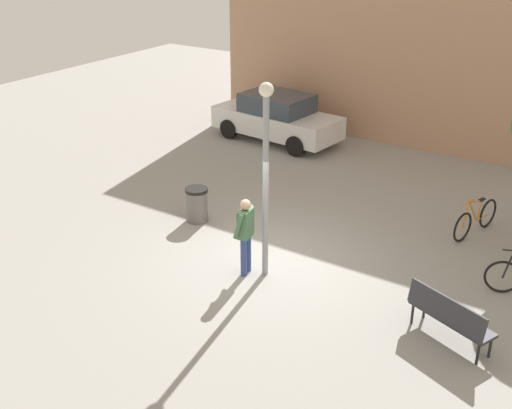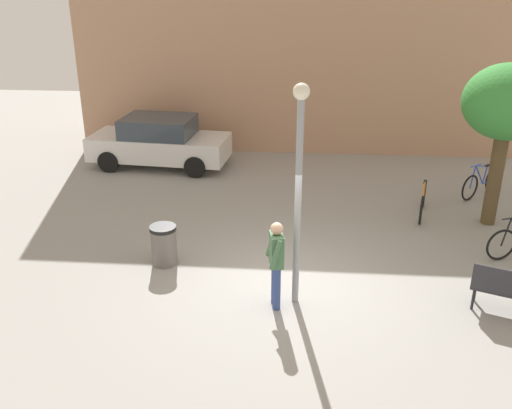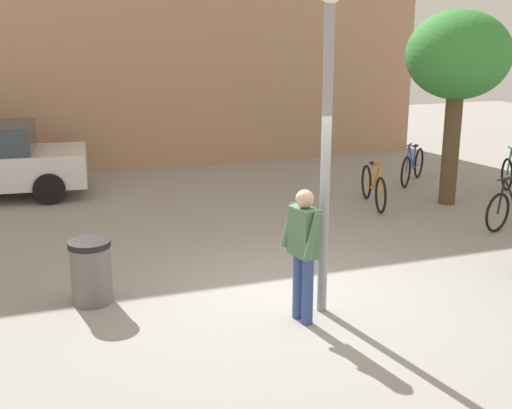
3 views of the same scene
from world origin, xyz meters
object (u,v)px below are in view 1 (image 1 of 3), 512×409
Objects in this scene: lamppost at (266,163)px; person_by_lamppost at (245,231)px; park_bench at (449,315)px; trash_bin at (197,204)px; parked_car_white at (277,117)px; bicycle_orange at (475,219)px.

lamppost is 2.42× the size of person_by_lamppost.
trash_bin is at bearing 167.71° from park_bench.
lamppost is at bearing -59.91° from parked_car_white.
parked_car_white is at bearing 137.03° from park_bench.
bicycle_orange is (-0.81, 4.42, -0.16)m from park_bench.
parked_car_white is at bearing 120.09° from lamppost.
lamppost is 4.75× the size of trash_bin.
parked_car_white reaches higher than bicycle_orange.
trash_bin is at bearing -75.81° from parked_car_white.
person_by_lamppost reaches higher than parked_car_white.
park_bench is (3.90, -0.22, -1.92)m from lamppost.
lamppost is at bearing 176.84° from park_bench.
lamppost is at bearing -126.34° from bicycle_orange.
parked_car_white is 5.11× the size of trash_bin.
park_bench is 0.94× the size of bicycle_orange.
bicycle_orange is 0.41× the size of parked_car_white.
person_by_lamppost reaches higher than trash_bin.
trash_bin is at bearing -152.99° from bicycle_orange.
park_bench is 6.79m from trash_bin.
park_bench is 0.38× the size of parked_car_white.
person_by_lamppost is 4.27m from park_bench.
trash_bin is at bearing 155.80° from lamppost.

